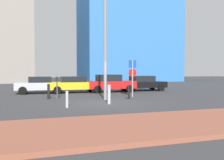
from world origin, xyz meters
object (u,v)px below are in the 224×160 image
(street_lamp, at_px, (105,34))
(traffic_bollard_far, at_px, (129,92))
(traffic_bollard_mid, at_px, (109,94))
(parking_meter, at_px, (57,85))
(parking_sign_post, at_px, (132,74))
(traffic_bollard_near, at_px, (67,99))
(parked_car_silver, at_px, (41,85))
(parked_car_red, at_px, (111,83))
(parked_car_yellow, at_px, (74,84))
(traffic_bollard_edge, at_px, (49,92))
(parked_car_black, at_px, (142,83))

(street_lamp, xyz_separation_m, traffic_bollard_far, (1.63, -0.03, -3.81))
(traffic_bollard_mid, bearing_deg, parking_meter, 126.40)
(parking_sign_post, bearing_deg, traffic_bollard_near, -144.26)
(parked_car_silver, height_order, traffic_bollard_mid, parked_car_silver)
(parked_car_red, xyz_separation_m, street_lamp, (-2.11, -5.58, 3.46))
(parked_car_yellow, xyz_separation_m, traffic_bollard_edge, (-2.41, -4.39, -0.23))
(parked_car_silver, distance_m, parking_sign_post, 8.08)
(parking_sign_post, relative_size, traffic_bollard_edge, 2.67)
(parking_meter, bearing_deg, parked_car_red, 38.80)
(parked_car_red, bearing_deg, parked_car_silver, 174.61)
(street_lamp, relative_size, traffic_bollard_far, 8.07)
(traffic_bollard_near, height_order, traffic_bollard_far, traffic_bollard_far)
(parked_car_black, bearing_deg, traffic_bollard_near, -133.41)
(parked_car_silver, relative_size, parked_car_yellow, 0.91)
(parked_car_red, relative_size, traffic_bollard_mid, 3.92)
(parked_car_black, relative_size, parking_sign_post, 1.61)
(parked_car_red, xyz_separation_m, traffic_bollard_near, (-4.91, -8.24, -0.37))
(parked_car_black, height_order, traffic_bollard_mid, parked_car_black)
(parked_car_black, height_order, street_lamp, street_lamp)
(street_lamp, bearing_deg, traffic_bollard_near, -136.43)
(traffic_bollard_mid, bearing_deg, parked_car_red, 71.97)
(traffic_bollard_mid, bearing_deg, parked_car_yellow, 95.21)
(street_lamp, height_order, traffic_bollard_edge, street_lamp)
(parked_car_silver, relative_size, traffic_bollard_mid, 3.84)
(parked_car_black, distance_m, traffic_bollard_edge, 9.96)
(traffic_bollard_mid, xyz_separation_m, traffic_bollard_far, (1.98, 1.94, -0.09))
(parked_car_black, xyz_separation_m, street_lamp, (-5.42, -6.03, 3.53))
(parked_car_yellow, height_order, parking_meter, parking_meter)
(parking_sign_post, xyz_separation_m, traffic_bollard_far, (-0.69, -1.05, -1.23))
(street_lamp, bearing_deg, parked_car_red, 69.27)
(parked_car_red, height_order, traffic_bollard_near, parked_car_red)
(parked_car_yellow, distance_m, traffic_bollard_near, 8.79)
(parking_sign_post, height_order, traffic_bollard_far, parking_sign_post)
(parked_car_silver, bearing_deg, traffic_bollard_edge, -85.29)
(parked_car_silver, xyz_separation_m, traffic_bollard_far, (5.49, -6.17, -0.27))
(parked_car_silver, distance_m, street_lamp, 8.07)
(parked_car_silver, height_order, parking_meter, parking_meter)
(street_lamp, relative_size, traffic_bollard_mid, 6.68)
(street_lamp, bearing_deg, parking_meter, 152.41)
(traffic_bollard_near, bearing_deg, parking_sign_post, 35.74)
(parked_car_black, distance_m, parking_sign_post, 5.96)
(traffic_bollard_near, xyz_separation_m, traffic_bollard_mid, (2.45, 0.69, 0.12))
(parking_sign_post, distance_m, traffic_bollard_mid, 4.17)
(parking_sign_post, relative_size, traffic_bollard_mid, 2.46)
(parking_meter, bearing_deg, parked_car_silver, 101.38)
(parked_car_black, distance_m, parking_meter, 9.48)
(traffic_bollard_edge, bearing_deg, traffic_bollard_far, -17.23)
(parked_car_silver, xyz_separation_m, parked_car_black, (9.28, -0.12, 0.01))
(parked_car_silver, bearing_deg, parked_car_black, -0.73)
(parking_meter, bearing_deg, traffic_bollard_near, -88.24)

